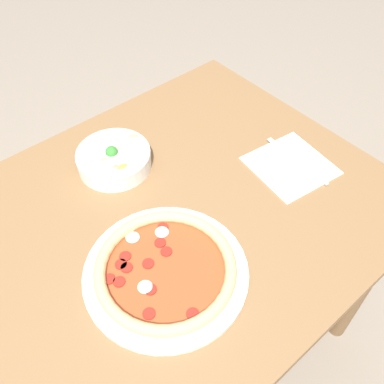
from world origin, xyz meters
The scene contains 7 objects.
ground_plane centered at (0.00, 0.00, 0.00)m, with size 8.00×8.00×0.00m, color gray.
dining_table centered at (0.00, 0.00, 0.64)m, with size 1.31×0.87×0.74m.
pizza centered at (0.00, -0.13, 0.75)m, with size 0.36×0.36×0.04m.
bowl centered at (0.10, 0.22, 0.77)m, with size 0.19×0.19×0.07m.
napkin centered at (0.46, -0.09, 0.74)m, with size 0.22×0.22×0.00m.
fork centered at (0.43, -0.09, 0.74)m, with size 0.02×0.18×0.00m.
knife centered at (0.48, -0.10, 0.74)m, with size 0.03×0.22×0.01m.
Camera 1 is at (-0.27, -0.53, 1.54)m, focal length 40.00 mm.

